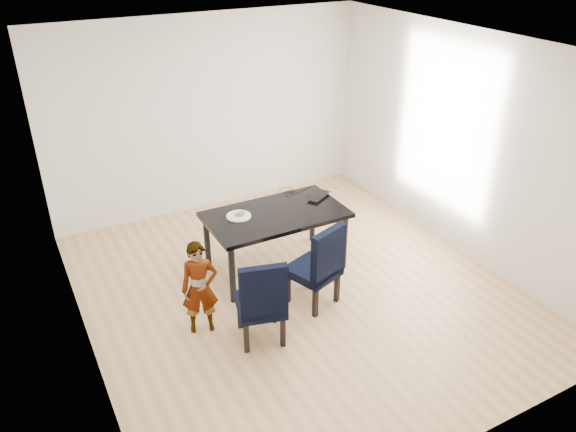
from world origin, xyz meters
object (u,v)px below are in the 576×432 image
chair_left (260,298)px  laptop (315,195)px  chair_right (313,264)px  plate (239,216)px  dining_table (276,241)px  child (200,288)px

chair_left → laptop: (1.33, 1.20, 0.29)m
chair_left → chair_right: size_ratio=0.98×
plate → chair_left: bearing=-104.5°
dining_table → child: bearing=-151.2°
plate → laptop: 1.03m
plate → laptop: size_ratio=0.78×
child → laptop: bearing=39.4°
plate → laptop: laptop is taller
chair_right → plate: bearing=97.4°
child → chair_right: bearing=9.2°
child → plate: 1.12m
chair_right → plate: (-0.45, 0.90, 0.27)m
chair_right → laptop: bearing=39.0°
plate → child: bearing=-135.2°
dining_table → plate: plate is taller
dining_table → chair_left: size_ratio=1.68×
chair_right → laptop: chair_right is taller
chair_left → plate: size_ratio=3.38×
chair_right → child: 1.23m
chair_left → laptop: chair_left is taller
chair_right → chair_left: bearing=179.9°
chair_left → chair_right: 0.80m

